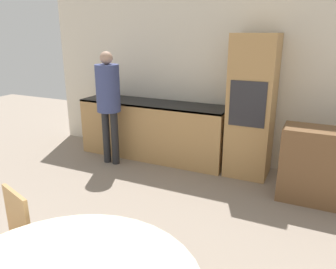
# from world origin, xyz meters

# --- Properties ---
(wall_back) EXTENTS (6.35, 0.05, 2.60)m
(wall_back) POSITION_xyz_m (0.00, 5.34, 1.30)
(wall_back) COLOR silver
(wall_back) RESTS_ON ground_plane
(kitchen_counter) EXTENTS (2.42, 0.60, 0.91)m
(kitchen_counter) POSITION_xyz_m (-1.12, 4.99, 0.47)
(kitchen_counter) COLOR tan
(kitchen_counter) RESTS_ON ground_plane
(oven_unit) EXTENTS (0.59, 0.59, 1.97)m
(oven_unit) POSITION_xyz_m (0.43, 5.00, 0.98)
(oven_unit) COLOR tan
(oven_unit) RESTS_ON ground_plane
(sideboard) EXTENTS (1.18, 0.45, 0.91)m
(sideboard) POSITION_xyz_m (1.51, 4.52, 0.46)
(sideboard) COLOR brown
(sideboard) RESTS_ON ground_plane
(chair_far_left) EXTENTS (0.51, 0.51, 0.87)m
(chair_far_left) POSITION_xyz_m (-0.68, 1.86, 0.50)
(chair_far_left) COLOR tan
(chair_far_left) RESTS_ON ground_plane
(person_standing) EXTENTS (0.35, 0.35, 1.71)m
(person_standing) POSITION_xyz_m (-1.59, 4.48, 1.06)
(person_standing) COLOR #262628
(person_standing) RESTS_ON ground_plane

